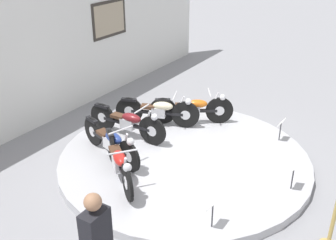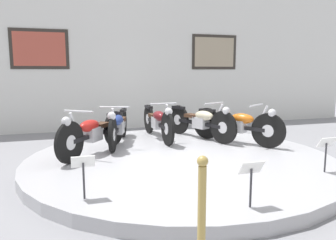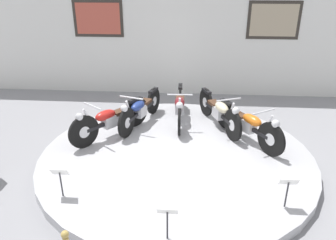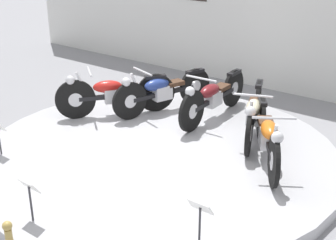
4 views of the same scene
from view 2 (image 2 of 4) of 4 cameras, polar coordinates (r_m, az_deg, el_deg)
The scene contains 11 objects.
ground_plane at distance 5.66m, azimuth 2.18°, elevation -7.89°, with size 60.00×60.00×0.00m, color gray.
display_platform at distance 5.63m, azimuth 2.18°, elevation -7.07°, with size 5.14×5.14×0.17m, color #ADADB2.
back_wall at distance 9.24m, azimuth -6.07°, elevation 10.68°, with size 14.00×0.22×3.89m.
motorcycle_red at distance 5.80m, azimuth -12.94°, elevation -1.96°, with size 1.30×1.61×0.81m.
motorcycle_blue at distance 6.47m, azimuth -8.67°, elevation -0.87°, with size 0.72×1.91×0.79m.
motorcycle_maroon at distance 6.88m, azimuth -1.78°, elevation -0.12°, with size 0.54×2.01×0.81m.
motorcycle_cream at distance 6.94m, azimuth 5.70°, elevation -0.09°, with size 0.81×1.88×0.80m.
motorcycle_orange at distance 6.62m, azimuth 12.02°, elevation -0.66°, with size 1.14×1.71×0.80m.
info_placard_front_left at distance 3.80m, azimuth -14.54°, elevation -8.01°, with size 0.26×0.11×0.51m.
info_placard_front_centre at distance 3.58m, azimuth 14.31°, elevation -9.08°, with size 0.26×0.11×0.51m.
info_placard_front_right at distance 5.16m, azimuth 25.85°, elevation -4.24°, with size 0.26×0.11×0.51m.
Camera 2 is at (-1.81, -5.11, 1.61)m, focal length 35.00 mm.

